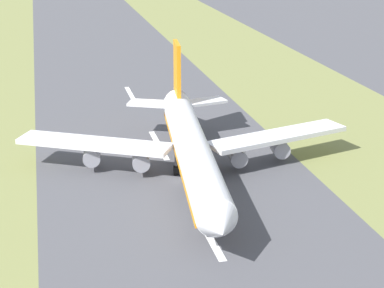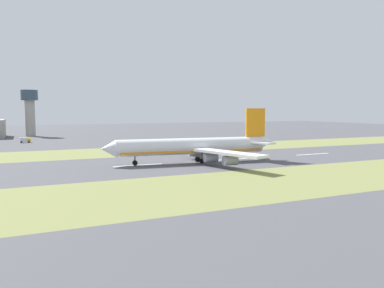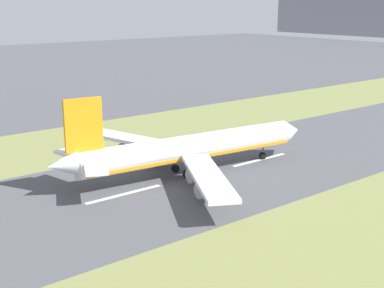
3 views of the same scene
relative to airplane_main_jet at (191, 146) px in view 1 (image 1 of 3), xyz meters
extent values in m
plane|color=#4C4C51|center=(2.62, 1.34, -6.02)|extent=(800.00, 800.00, 0.00)
cube|color=silver|center=(2.62, -58.11, -6.01)|extent=(1.20, 18.00, 0.01)
cube|color=silver|center=(2.62, -18.11, -6.01)|extent=(1.20, 18.00, 0.01)
cube|color=silver|center=(2.62, 21.89, -6.01)|extent=(1.20, 18.00, 0.01)
cylinder|color=white|center=(0.21, 1.89, 0.18)|extent=(12.19, 56.32, 6.00)
cone|color=white|center=(3.60, 32.20, 0.18)|extent=(6.40, 5.62, 5.88)
cone|color=white|center=(-3.24, -28.91, 0.98)|extent=(5.74, 6.53, 5.10)
cube|color=orange|center=(0.21, 1.89, -1.47)|extent=(11.64, 54.06, 0.70)
cube|color=white|center=(-17.98, -3.34, -0.72)|extent=(29.54, 13.59, 0.90)
cube|color=white|center=(16.80, -7.23, -0.72)|extent=(28.37, 19.06, 0.90)
cylinder|color=#93939E|center=(-9.18, -1.08, -3.17)|extent=(3.71, 5.13, 3.20)
cylinder|color=#93939E|center=(-18.51, -3.56, -3.17)|extent=(3.71, 5.13, 3.20)
cylinder|color=#93939E|center=(8.71, -3.08, -3.17)|extent=(3.71, 5.13, 3.20)
cylinder|color=#93939E|center=(17.27, -7.56, -3.17)|extent=(3.71, 5.13, 3.20)
cube|color=orange|center=(-2.68, -23.95, 8.68)|extent=(1.68, 8.04, 11.00)
cube|color=white|center=(-8.15, -23.33, 1.18)|extent=(10.68, 6.32, 0.60)
cube|color=white|center=(2.79, -24.56, 1.18)|extent=(10.92, 8.14, 0.60)
cylinder|color=#59595E|center=(2.58, 23.04, -3.52)|extent=(0.50, 0.50, 3.20)
cylinder|color=black|center=(2.58, 23.04, -5.12)|extent=(1.09, 1.89, 1.80)
cylinder|color=#59595E|center=(-2.71, -0.80, -3.52)|extent=(0.50, 0.50, 3.20)
cylinder|color=black|center=(-2.71, -0.80, -5.12)|extent=(1.09, 1.89, 1.80)
cylinder|color=#59595E|center=(2.46, -1.38, -3.52)|extent=(0.50, 0.50, 3.20)
cylinder|color=black|center=(2.46, -1.38, -5.12)|extent=(1.09, 1.89, 1.80)
camera|label=1|loc=(24.84, 105.90, 39.34)|focal=60.00mm
camera|label=2|loc=(-125.22, 58.98, 13.55)|focal=35.00mm
camera|label=3|loc=(93.54, -72.33, 32.96)|focal=50.00mm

